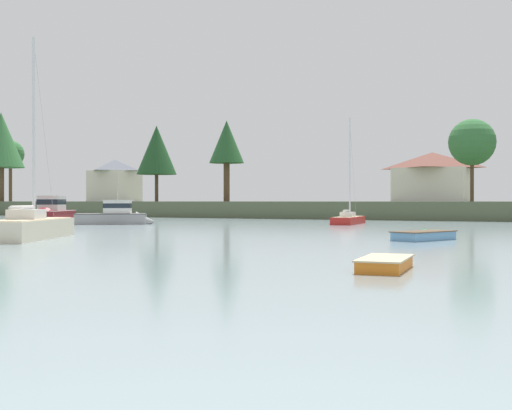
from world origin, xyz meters
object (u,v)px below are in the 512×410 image
Objects in this scene: dinghy_skyblue at (424,237)px; sailboat_red at (348,222)px; mooring_buoy_yellow at (68,218)px; dinghy_orange at (385,266)px; sailboat_cream at (29,234)px; cruiser_maroon at (50,215)px; mooring_buoy_green at (424,232)px; cruiser_grey at (119,219)px.

dinghy_skyblue is 25.46m from sailboat_red.
mooring_buoy_yellow is (-37.01, 4.10, -0.14)m from sailboat_red.
mooring_buoy_yellow is at bearing 139.80° from dinghy_orange.
sailboat_cream is at bearing -50.88° from mooring_buoy_yellow.
dinghy_orange is (22.25, -7.86, -0.14)m from sailboat_cream.
cruiser_maroon is at bearing 157.06° from dinghy_skyblue.
dinghy_skyblue is 1.33× the size of dinghy_orange.
mooring_buoy_green is 0.86× the size of mooring_buoy_yellow.
sailboat_cream is (10.09, -21.12, -0.24)m from cruiser_grey.
dinghy_orange is 0.31× the size of sailboat_red.
cruiser_grey is 16.04× the size of mooring_buoy_green.
sailboat_cream is 27.06× the size of mooring_buoy_green.
sailboat_red is (31.98, 4.26, -0.42)m from cruiser_maroon.
cruiser_maroon reaches higher than mooring_buoy_yellow.
sailboat_red is at bearing 27.68° from cruiser_grey.
sailboat_cream is at bearing -64.47° from cruiser_grey.
cruiser_grey is 0.69× the size of cruiser_maroon.
mooring_buoy_green is (-3.90, 24.78, -0.07)m from dinghy_orange.
cruiser_grey is at bearing -152.32° from sailboat_red.
cruiser_grey is 23.41m from sailboat_cream.
sailboat_red is (8.55, 30.90, -0.06)m from sailboat_cream.
sailboat_cream reaches higher than dinghy_orange.
dinghy_skyblue is at bearing -63.01° from sailboat_red.
mooring_buoy_yellow is (-28.46, 34.99, -0.19)m from sailboat_cream.
cruiser_grey is 28.75m from mooring_buoy_green.
dinghy_orange is 41.11m from sailboat_red.
cruiser_maroon reaches higher than mooring_buoy_green.
cruiser_maroon reaches higher than dinghy_skyblue.
dinghy_orange is at bearing -19.46° from sailboat_cream.
dinghy_orange is 25.09m from mooring_buoy_green.
cruiser_maroon is (-43.53, 18.43, 0.47)m from dinghy_skyblue.
dinghy_orange is (45.67, -34.50, -0.50)m from cruiser_maroon.
mooring_buoy_green is (-1.75, 8.70, -0.10)m from dinghy_skyblue.
mooring_buoy_yellow is at bearing 129.12° from sailboat_cream.
sailboat_red is (18.64, 9.78, -0.30)m from cruiser_grey.
sailboat_cream reaches higher than cruiser_maroon.
sailboat_cream is 23.16× the size of mooring_buoy_yellow.
dinghy_orange reaches higher than mooring_buoy_yellow.
sailboat_red reaches higher than mooring_buoy_yellow.
sailboat_cream is (23.43, -26.64, -0.36)m from cruiser_maroon.
mooring_buoy_green is at bearing -8.40° from cruiser_grey.
cruiser_maroon is 0.86× the size of sailboat_cream.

